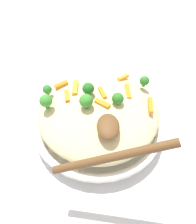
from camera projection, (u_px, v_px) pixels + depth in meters
ground_plane at (98, 128)px, 0.49m from camera, size 2.40×2.40×0.00m
serving_bowl at (98, 123)px, 0.47m from camera, size 0.29×0.29×0.04m
pasta_mound at (98, 110)px, 0.44m from camera, size 0.26×0.25×0.07m
carrot_piece_0 at (67, 96)px, 0.43m from camera, size 0.03×0.01×0.01m
carrot_piece_1 at (102, 103)px, 0.41m from camera, size 0.03×0.03×0.01m
carrot_piece_2 at (102, 93)px, 0.43m from camera, size 0.03×0.02×0.01m
carrot_piece_3 at (150, 105)px, 0.41m from camera, size 0.04×0.01×0.01m
carrot_piece_4 at (75, 88)px, 0.44m from camera, size 0.04×0.01×0.01m
carrot_piece_5 at (128, 91)px, 0.44m from camera, size 0.04×0.01×0.01m
carrot_piece_6 at (61, 85)px, 0.45m from camera, size 0.02×0.03×0.01m
carrot_piece_7 at (123, 77)px, 0.47m from camera, size 0.02×0.03×0.01m
broccoli_floret_0 at (47, 90)px, 0.43m from camera, size 0.02×0.02×0.02m
broccoli_floret_1 at (144, 81)px, 0.44m from camera, size 0.02×0.02×0.02m
broccoli_floret_2 at (46, 101)px, 0.40m from camera, size 0.02×0.02×0.03m
broccoli_floret_3 at (86, 101)px, 0.39m from camera, size 0.03×0.03×0.03m
broccoli_floret_4 at (88, 89)px, 0.41m from camera, size 0.02×0.02×0.03m
broccoli_floret_5 at (117, 99)px, 0.40m from camera, size 0.02×0.02×0.03m
serving_spoon at (109, 137)px, 0.33m from camera, size 0.12×0.17×0.09m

